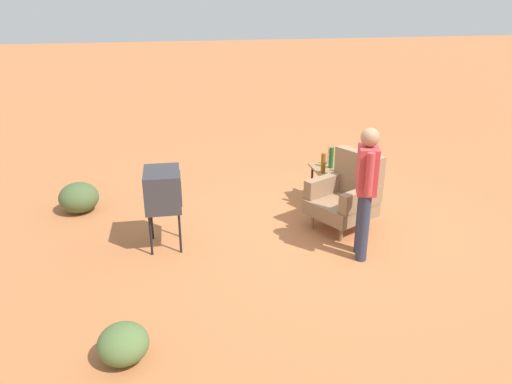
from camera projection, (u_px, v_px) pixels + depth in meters
ground_plane at (334, 233)px, 6.74m from camera, size 60.00×60.00×0.00m
armchair at (346, 194)px, 6.74m from camera, size 1.03×1.04×1.06m
side_table at (331, 173)px, 7.52m from camera, size 0.56×0.56×0.58m
tv_on_stand at (163, 190)px, 6.12m from camera, size 0.62×0.47×1.03m
person_standing at (366, 186)px, 5.81m from camera, size 0.55×0.32×1.64m
bottle_wine_green at (331, 158)px, 7.43m from camera, size 0.07×0.07×0.32m
bottle_short_clear at (341, 166)px, 7.27m from camera, size 0.06×0.06×0.20m
bottle_tall_amber at (323, 163)px, 7.22m from camera, size 0.07×0.07×0.30m
flower_vase at (330, 154)px, 7.62m from camera, size 0.14×0.09×0.27m
shrub_near at (123, 344)px, 4.34m from camera, size 0.46×0.46×0.35m
shrub_mid at (79, 198)px, 7.33m from camera, size 0.58×0.58×0.45m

